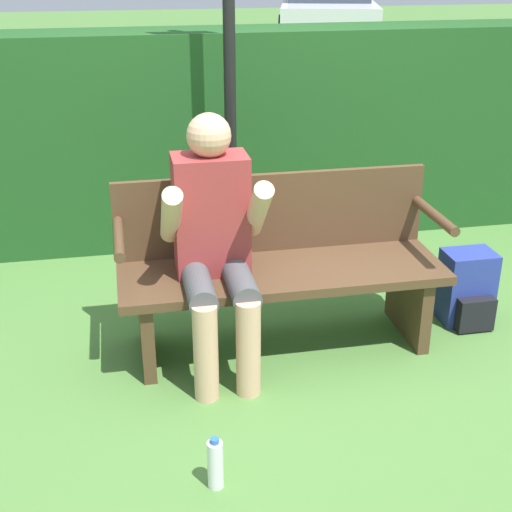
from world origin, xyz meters
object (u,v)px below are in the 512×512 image
park_bench (279,265)px  person_seated (215,236)px  backpack (467,289)px  water_bottle (215,464)px  signpost (229,36)px  parked_car (328,11)px

park_bench → person_seated: person_seated is taller
park_bench → person_seated: bearing=-160.4°
park_bench → person_seated: size_ratio=1.33×
person_seated → backpack: (1.36, 0.11, -0.46)m
water_bottle → signpost: (0.40, 2.02, 1.30)m
person_seated → signpost: signpost is taller
park_bench → parked_car: 11.81m
backpack → parked_car: (2.54, 11.27, 0.44)m
backpack → parked_car: bearing=77.3°
backpack → park_bench: bearing=179.6°
backpack → parked_car: parked_car is taller
backpack → signpost: (-1.10, 1.00, 1.21)m
water_bottle → signpost: size_ratio=0.09×
park_bench → water_bottle: bearing=-114.9°
person_seated → parked_car: size_ratio=0.25×
person_seated → water_bottle: 1.06m
person_seated → water_bottle: person_seated is taller
water_bottle → parked_car: (4.04, 12.28, 0.52)m
backpack → water_bottle: (-1.50, -1.01, -0.08)m
person_seated → backpack: person_seated is taller
signpost → person_seated: bearing=-103.2°
backpack → signpost: signpost is taller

